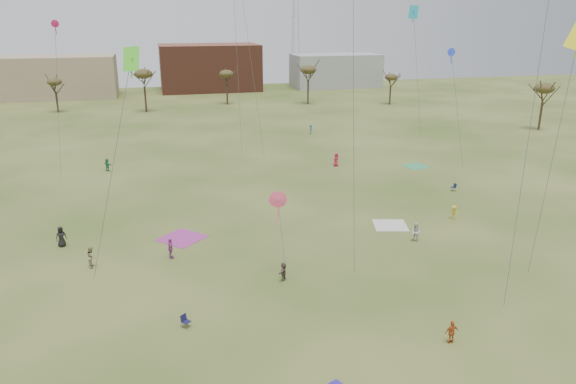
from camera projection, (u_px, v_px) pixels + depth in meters
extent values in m
plane|color=#2E4716|center=(331.00, 325.00, 36.28)|extent=(260.00, 260.00, 0.00)
imported|color=#BB5620|center=(452.00, 332.00, 34.04)|extent=(0.91, 0.40, 1.54)
imported|color=#9B8E62|center=(92.00, 257.00, 44.31)|extent=(0.71, 0.89, 1.77)
imported|color=brown|center=(283.00, 271.00, 42.14)|extent=(1.07, 1.40, 1.48)
imported|color=black|center=(61.00, 237.00, 48.17)|extent=(1.07, 0.89, 1.89)
imported|color=gold|center=(454.00, 212.00, 54.74)|extent=(0.96, 1.08, 1.46)
imported|color=#A34394|center=(171.00, 249.00, 45.84)|extent=(0.60, 1.10, 1.79)
imported|color=silver|center=(416.00, 232.00, 49.22)|extent=(1.08, 1.11, 1.80)
imported|color=#297C4F|center=(107.00, 165.00, 71.40)|extent=(1.38, 1.54, 1.70)
imported|color=#B61F3C|center=(336.00, 160.00, 73.71)|extent=(1.06, 0.93, 1.82)
imported|color=#215299|center=(311.00, 129.00, 93.40)|extent=(0.77, 1.15, 1.66)
cube|color=silver|center=(390.00, 225.00, 53.27)|extent=(3.85, 3.85, 0.03)
cube|color=#A8338D|center=(182.00, 238.00, 50.21)|extent=(5.03, 5.03, 0.03)
cube|color=#389A61|center=(416.00, 166.00, 73.88)|extent=(3.55, 3.55, 0.03)
cube|color=#16163C|center=(186.00, 322.00, 35.84)|extent=(0.70, 0.70, 0.04)
cube|color=#16163C|center=(183.00, 318.00, 35.90)|extent=(0.47, 0.42, 0.44)
cube|color=#131C34|center=(453.00, 187.00, 63.53)|extent=(0.56, 0.56, 0.04)
cube|color=#131C34|center=(455.00, 185.00, 63.53)|extent=(0.19, 0.51, 0.44)
cube|color=#49C723|center=(131.00, 59.00, 38.51)|extent=(0.89, 0.89, 1.75)
cube|color=#49C723|center=(132.00, 68.00, 38.70)|extent=(0.08, 0.08, 1.57)
cylinder|color=#4C4C51|center=(112.00, 172.00, 39.54)|extent=(4.05, 2.18, 15.81)
cone|color=#FF5079|center=(278.00, 200.00, 42.18)|extent=(1.43, 0.10, 1.43)
cube|color=#FF5079|center=(278.00, 211.00, 42.46)|extent=(0.08, 0.08, 2.33)
cylinder|color=#4C4C51|center=(282.00, 234.00, 42.16)|extent=(0.20, 1.85, 5.11)
cylinder|color=#4C4C51|center=(531.00, 121.00, 35.41)|extent=(3.70, 4.48, 24.34)
cylinder|color=#4C4C51|center=(552.00, 162.00, 39.18)|extent=(1.34, 0.21, 17.39)
cylinder|color=#4C4C51|center=(354.00, 96.00, 39.20)|extent=(0.21, 3.62, 26.45)
cone|color=blue|center=(451.00, 52.00, 67.00)|extent=(1.01, 0.07, 1.01)
cube|color=blue|center=(451.00, 57.00, 67.20)|extent=(0.08, 0.08, 1.65)
cylinder|color=#4C4C51|center=(457.00, 111.00, 68.24)|extent=(1.71, 2.62, 14.35)
cylinder|color=#4C4C51|center=(253.00, 72.00, 70.70)|extent=(2.77, 0.28, 23.15)
cone|color=#CA1553|center=(55.00, 24.00, 63.91)|extent=(0.89, 0.06, 0.89)
cube|color=#CA1553|center=(56.00, 29.00, 64.09)|extent=(0.08, 0.08, 1.45)
cylinder|color=#4C4C51|center=(58.00, 102.00, 64.67)|extent=(0.97, 4.17, 17.73)
cube|color=teal|center=(414.00, 12.00, 82.82)|extent=(1.00, 1.00, 1.96)
cube|color=teal|center=(413.00, 17.00, 83.03)|extent=(0.08, 0.08, 1.76)
cylinder|color=#4C4C51|center=(417.00, 76.00, 85.11)|extent=(1.85, 2.00, 19.10)
cylinder|color=#4C4C51|center=(238.00, 75.00, 74.32)|extent=(0.07, 3.92, 21.83)
cylinder|color=#3A2B1E|center=(57.00, 102.00, 113.60)|extent=(0.40, 0.40, 4.32)
ellipsoid|color=#473D1E|center=(54.00, 82.00, 112.30)|extent=(3.02, 3.02, 1.58)
cylinder|color=#3A2B1E|center=(145.00, 99.00, 113.85)|extent=(0.40, 0.40, 5.40)
ellipsoid|color=#473D1E|center=(143.00, 74.00, 112.22)|extent=(3.78, 3.78, 1.98)
cylinder|color=#3A2B1E|center=(227.00, 94.00, 123.60)|extent=(0.40, 0.40, 4.68)
ellipsoid|color=#473D1E|center=(226.00, 74.00, 122.19)|extent=(3.28, 3.28, 1.72)
cylinder|color=#3A2B1E|center=(308.00, 92.00, 123.93)|extent=(0.40, 0.40, 5.28)
ellipsoid|color=#473D1E|center=(308.00, 70.00, 122.33)|extent=(3.70, 3.70, 1.94)
cylinder|color=#3A2B1E|center=(390.00, 95.00, 123.59)|extent=(0.40, 0.40, 4.20)
ellipsoid|color=#473D1E|center=(391.00, 77.00, 122.32)|extent=(2.94, 2.94, 1.54)
cylinder|color=#3A2B1E|center=(540.00, 116.00, 96.22)|extent=(0.40, 0.40, 5.04)
ellipsoid|color=#473D1E|center=(544.00, 88.00, 94.70)|extent=(3.53, 3.53, 1.85)
cube|color=#937F60|center=(48.00, 77.00, 132.78)|extent=(32.00, 14.00, 10.00)
cube|color=brown|center=(210.00, 67.00, 146.21)|extent=(26.00, 16.00, 12.00)
cube|color=gray|center=(335.00, 71.00, 152.82)|extent=(24.00, 12.00, 9.00)
cylinder|color=#9EA3A8|center=(298.00, 16.00, 152.67)|extent=(0.16, 0.16, 38.00)
cylinder|color=#9EA3A8|center=(293.00, 16.00, 153.08)|extent=(0.16, 0.16, 38.00)
cylinder|color=#9EA3A8|center=(294.00, 16.00, 151.64)|extent=(0.16, 0.16, 38.00)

